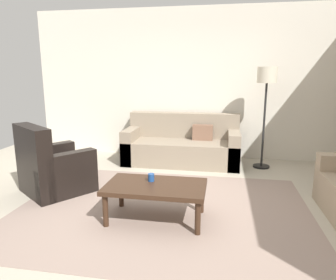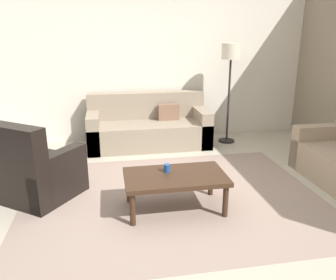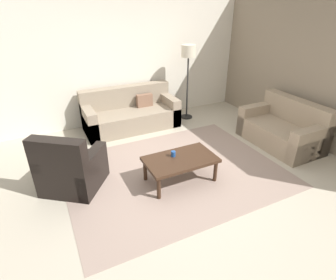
{
  "view_description": "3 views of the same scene",
  "coord_description": "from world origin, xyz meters",
  "px_view_note": "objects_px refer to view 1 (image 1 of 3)",
  "views": [
    {
      "loc": [
        0.67,
        -3.39,
        1.61
      ],
      "look_at": [
        0.06,
        0.09,
        0.84
      ],
      "focal_mm": 33.05,
      "sensor_mm": 36.0,
      "label": 1
    },
    {
      "loc": [
        -0.71,
        -3.58,
        1.88
      ],
      "look_at": [
        -0.06,
        -0.0,
        0.73
      ],
      "focal_mm": 36.42,
      "sensor_mm": 36.0,
      "label": 2
    },
    {
      "loc": [
        -1.79,
        -3.39,
        2.59
      ],
      "look_at": [
        -0.1,
        0.03,
        0.62
      ],
      "focal_mm": 29.13,
      "sensor_mm": 36.0,
      "label": 3
    }
  ],
  "objects_px": {
    "lamp_standing": "(267,85)",
    "armchair_leather": "(52,171)",
    "coffee_table": "(156,189)",
    "couch_main": "(182,146)",
    "cup": "(151,177)"
  },
  "relations": [
    {
      "from": "lamp_standing",
      "to": "armchair_leather",
      "type": "bearing_deg",
      "value": -150.23
    },
    {
      "from": "coffee_table",
      "to": "couch_main",
      "type": "bearing_deg",
      "value": 90.17
    },
    {
      "from": "lamp_standing",
      "to": "couch_main",
      "type": "bearing_deg",
      "value": 175.47
    },
    {
      "from": "coffee_table",
      "to": "cup",
      "type": "distance_m",
      "value": 0.16
    },
    {
      "from": "cup",
      "to": "lamp_standing",
      "type": "height_order",
      "value": "lamp_standing"
    },
    {
      "from": "armchair_leather",
      "to": "coffee_table",
      "type": "height_order",
      "value": "armchair_leather"
    },
    {
      "from": "couch_main",
      "to": "armchair_leather",
      "type": "bearing_deg",
      "value": -130.82
    },
    {
      "from": "couch_main",
      "to": "cup",
      "type": "relative_size",
      "value": 23.19
    },
    {
      "from": "armchair_leather",
      "to": "lamp_standing",
      "type": "xyz_separation_m",
      "value": [
        2.97,
        1.7,
        1.1
      ]
    },
    {
      "from": "couch_main",
      "to": "coffee_table",
      "type": "xyz_separation_m",
      "value": [
        0.01,
        -2.35,
        0.06
      ]
    },
    {
      "from": "armchair_leather",
      "to": "coffee_table",
      "type": "relative_size",
      "value": 1.02
    },
    {
      "from": "armchair_leather",
      "to": "lamp_standing",
      "type": "distance_m",
      "value": 3.59
    },
    {
      "from": "armchair_leather",
      "to": "lamp_standing",
      "type": "height_order",
      "value": "lamp_standing"
    },
    {
      "from": "couch_main",
      "to": "coffee_table",
      "type": "relative_size",
      "value": 1.86
    },
    {
      "from": "armchair_leather",
      "to": "cup",
      "type": "bearing_deg",
      "value": -16.48
    }
  ]
}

